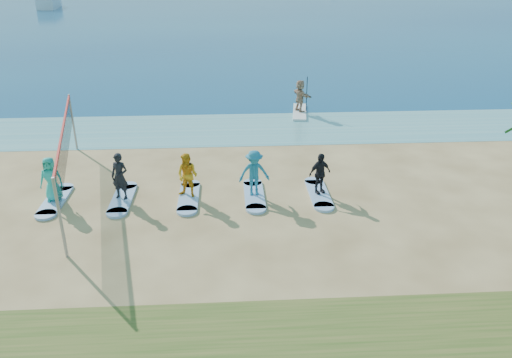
{
  "coord_description": "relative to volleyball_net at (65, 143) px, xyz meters",
  "views": [
    {
      "loc": [
        -0.61,
        -13.12,
        7.97
      ],
      "look_at": [
        0.31,
        2.0,
        1.1
      ],
      "focal_mm": 35.0,
      "sensor_mm": 36.0,
      "label": 1
    }
  ],
  "objects": [
    {
      "name": "student_4",
      "position": [
        8.95,
        -0.83,
        -1.06
      ],
      "size": [
        0.95,
        0.7,
        1.5
      ],
      "primitive_type": "imported",
      "rotation": [
        0.0,
        0.0,
        0.43
      ],
      "color": "black",
      "rests_on": "surfboard_4"
    },
    {
      "name": "ground",
      "position": [
        6.31,
        -3.73,
        -1.9
      ],
      "size": [
        600.0,
        600.0,
        0.0
      ],
      "primitive_type": "plane",
      "color": "tan",
      "rests_on": "ground"
    },
    {
      "name": "student_3",
      "position": [
        6.61,
        -0.83,
        -0.98
      ],
      "size": [
        1.13,
        0.71,
        1.67
      ],
      "primitive_type": "imported",
      "rotation": [
        0.0,
        0.0,
        0.09
      ],
      "color": "#1C6C8A",
      "rests_on": "surfboard_3"
    },
    {
      "name": "boat_offshore_a",
      "position": [
        -22.05,
        68.54,
        -1.9
      ],
      "size": [
        3.3,
        7.37,
        1.86
      ],
      "primitive_type": "cube",
      "rotation": [
        0.0,
        0.0,
        0.11
      ],
      "color": "silver",
      "rests_on": "ground"
    },
    {
      "name": "volleyball_net",
      "position": [
        0.0,
        0.0,
        0.0
      ],
      "size": [
        2.09,
        8.86,
        2.5
      ],
      "rotation": [
        0.0,
        0.0,
        0.22
      ],
      "color": "gray",
      "rests_on": "ground"
    },
    {
      "name": "student_2",
      "position": [
        4.27,
        -0.83,
        -1.02
      ],
      "size": [
        0.96,
        0.87,
        1.6
      ],
      "primitive_type": "imported",
      "rotation": [
        0.0,
        0.0,
        -0.42
      ],
      "color": "orange",
      "rests_on": "surfboard_2"
    },
    {
      "name": "surfboard_3",
      "position": [
        6.61,
        -0.83,
        -1.86
      ],
      "size": [
        0.7,
        2.2,
        0.09
      ],
      "primitive_type": "cube",
      "color": "#8BADD7",
      "rests_on": "ground"
    },
    {
      "name": "paddleboarder",
      "position": [
        9.68,
        9.28,
        -0.93
      ],
      "size": [
        1.1,
        1.64,
        1.7
      ],
      "primitive_type": "imported",
      "rotation": [
        0.0,
        0.0,
        1.99
      ],
      "color": "tan",
      "rests_on": "paddleboard"
    },
    {
      "name": "surfboard_0",
      "position": [
        -0.4,
        -0.83,
        -1.86
      ],
      "size": [
        0.7,
        2.2,
        0.09
      ],
      "primitive_type": "cube",
      "color": "#8BADD7",
      "rests_on": "ground"
    },
    {
      "name": "paddleboard",
      "position": [
        9.68,
        9.28,
        -1.84
      ],
      "size": [
        1.12,
        3.07,
        0.12
      ],
      "primitive_type": "cube",
      "rotation": [
        0.0,
        0.0,
        -0.14
      ],
      "color": "silver",
      "rests_on": "ground"
    },
    {
      "name": "surfboard_1",
      "position": [
        1.94,
        -0.83,
        -1.86
      ],
      "size": [
        0.7,
        2.2,
        0.09
      ],
      "primitive_type": "cube",
      "color": "#8BADD7",
      "rests_on": "ground"
    },
    {
      "name": "student_1",
      "position": [
        1.94,
        -0.83,
        -0.98
      ],
      "size": [
        0.7,
        0.56,
        1.67
      ],
      "primitive_type": "imported",
      "rotation": [
        0.0,
        0.0,
        -0.29
      ],
      "color": "black",
      "rests_on": "surfboard_1"
    },
    {
      "name": "shallow_water",
      "position": [
        6.31,
        6.77,
        -1.9
      ],
      "size": [
        600.0,
        600.0,
        0.0
      ],
      "primitive_type": "plane",
      "color": "teal",
      "rests_on": "ground"
    },
    {
      "name": "surfboard_2",
      "position": [
        4.27,
        -0.83,
        -1.86
      ],
      "size": [
        0.7,
        2.2,
        0.09
      ],
      "primitive_type": "cube",
      "color": "#8BADD7",
      "rests_on": "ground"
    },
    {
      "name": "surfboard_4",
      "position": [
        8.95,
        -0.83,
        -1.86
      ],
      "size": [
        0.7,
        2.2,
        0.09
      ],
      "primitive_type": "cube",
      "color": "#8BADD7",
      "rests_on": "ground"
    },
    {
      "name": "student_0",
      "position": [
        -0.4,
        -0.83,
        -1.02
      ],
      "size": [
        0.78,
        0.51,
        1.58
      ],
      "primitive_type": "imported",
      "rotation": [
        0.0,
        0.0,
        0.01
      ],
      "color": "teal",
      "rests_on": "surfboard_0"
    }
  ]
}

